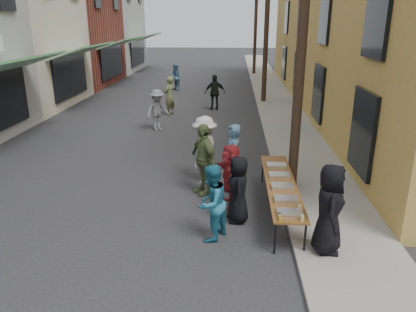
# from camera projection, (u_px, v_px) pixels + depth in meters

# --- Properties ---
(ground) EXTENTS (120.00, 120.00, 0.00)m
(ground) POSITION_uv_depth(u_px,v_px,m) (107.00, 237.00, 8.68)
(ground) COLOR #28282B
(ground) RESTS_ON ground
(sidewalk) EXTENTS (2.20, 60.00, 0.10)m
(sidewalk) POSITION_uv_depth(u_px,v_px,m) (276.00, 102.00, 22.54)
(sidewalk) COLOR gray
(sidewalk) RESTS_ON ground
(storefront_row) EXTENTS (8.00, 37.00, 9.00)m
(storefront_row) POSITION_uv_depth(u_px,v_px,m) (3.00, 25.00, 22.09)
(storefront_row) COLOR maroon
(storefront_row) RESTS_ON ground
(building_ochre) EXTENTS (10.00, 28.00, 10.00)m
(building_ochre) POSITION_uv_depth(u_px,v_px,m) (410.00, 6.00, 19.63)
(building_ochre) COLOR #A9963C
(building_ochre) RESTS_ON ground
(utility_pole_near) EXTENTS (0.26, 0.26, 9.00)m
(utility_pole_near) POSITION_uv_depth(u_px,v_px,m) (304.00, 16.00, 9.81)
(utility_pole_near) COLOR #2D2116
(utility_pole_near) RESTS_ON ground
(utility_pole_mid) EXTENTS (0.26, 0.26, 9.00)m
(utility_pole_mid) POSITION_uv_depth(u_px,v_px,m) (267.00, 17.00, 21.15)
(utility_pole_mid) COLOR #2D2116
(utility_pole_mid) RESTS_ON ground
(utility_pole_far) EXTENTS (0.26, 0.26, 9.00)m
(utility_pole_far) POSITION_uv_depth(u_px,v_px,m) (256.00, 18.00, 32.49)
(utility_pole_far) COLOR #2D2116
(utility_pole_far) RESTS_ON ground
(serving_table) EXTENTS (0.70, 4.00, 0.75)m
(serving_table) POSITION_uv_depth(u_px,v_px,m) (281.00, 184.00, 9.59)
(serving_table) COLOR brown
(serving_table) RESTS_ON ground
(catering_tray_sausage) EXTENTS (0.50, 0.33, 0.08)m
(catering_tray_sausage) POSITION_uv_depth(u_px,v_px,m) (290.00, 213.00, 8.01)
(catering_tray_sausage) COLOR maroon
(catering_tray_sausage) RESTS_ON serving_table
(catering_tray_foil_b) EXTENTS (0.50, 0.33, 0.08)m
(catering_tray_foil_b) POSITION_uv_depth(u_px,v_px,m) (286.00, 199.00, 8.62)
(catering_tray_foil_b) COLOR #B2B2B7
(catering_tray_foil_b) RESTS_ON serving_table
(catering_tray_buns) EXTENTS (0.50, 0.33, 0.08)m
(catering_tray_buns) POSITION_uv_depth(u_px,v_px,m) (282.00, 186.00, 9.28)
(catering_tray_buns) COLOR tan
(catering_tray_buns) RESTS_ON serving_table
(catering_tray_foil_d) EXTENTS (0.50, 0.33, 0.08)m
(catering_tray_foil_d) POSITION_uv_depth(u_px,v_px,m) (279.00, 175.00, 9.94)
(catering_tray_foil_d) COLOR #B2B2B7
(catering_tray_foil_d) RESTS_ON serving_table
(catering_tray_buns_end) EXTENTS (0.50, 0.33, 0.08)m
(catering_tray_buns_end) POSITION_uv_depth(u_px,v_px,m) (276.00, 165.00, 10.61)
(catering_tray_buns_end) COLOR tan
(catering_tray_buns_end) RESTS_ON serving_table
(condiment_jar_a) EXTENTS (0.07, 0.07, 0.08)m
(condiment_jar_a) POSITION_uv_depth(u_px,v_px,m) (280.00, 220.00, 7.74)
(condiment_jar_a) COLOR #A57F26
(condiment_jar_a) RESTS_ON serving_table
(condiment_jar_b) EXTENTS (0.07, 0.07, 0.08)m
(condiment_jar_b) POSITION_uv_depth(u_px,v_px,m) (280.00, 217.00, 7.83)
(condiment_jar_b) COLOR #A57F26
(condiment_jar_b) RESTS_ON serving_table
(condiment_jar_c) EXTENTS (0.07, 0.07, 0.08)m
(condiment_jar_c) POSITION_uv_depth(u_px,v_px,m) (279.00, 215.00, 7.93)
(condiment_jar_c) COLOR #A57F26
(condiment_jar_c) RESTS_ON serving_table
(cup_stack) EXTENTS (0.08, 0.08, 0.12)m
(cup_stack) POSITION_uv_depth(u_px,v_px,m) (302.00, 218.00, 7.75)
(cup_stack) COLOR tan
(cup_stack) RESTS_ON serving_table
(guest_front_a) EXTENTS (0.56, 0.80, 1.57)m
(guest_front_a) POSITION_uv_depth(u_px,v_px,m) (238.00, 189.00, 9.13)
(guest_front_a) COLOR black
(guest_front_a) RESTS_ON ground
(guest_front_b) EXTENTS (0.61, 0.78, 1.89)m
(guest_front_b) POSITION_uv_depth(u_px,v_px,m) (232.00, 160.00, 10.58)
(guest_front_b) COLOR #446783
(guest_front_b) RESTS_ON ground
(guest_front_c) EXTENTS (0.93, 1.00, 1.65)m
(guest_front_c) POSITION_uv_depth(u_px,v_px,m) (211.00, 203.00, 8.36)
(guest_front_c) COLOR #216E8A
(guest_front_c) RESTS_ON ground
(guest_front_d) EXTENTS (1.00, 1.38, 1.92)m
(guest_front_d) POSITION_uv_depth(u_px,v_px,m) (205.00, 150.00, 11.31)
(guest_front_d) COLOR silver
(guest_front_d) RESTS_ON ground
(guest_front_e) EXTENTS (1.01, 1.19, 1.91)m
(guest_front_e) POSITION_uv_depth(u_px,v_px,m) (203.00, 159.00, 10.57)
(guest_front_e) COLOR #5D6D3F
(guest_front_e) RESTS_ON ground
(guest_queue_back) EXTENTS (0.75, 1.53, 1.59)m
(guest_queue_back) POSITION_uv_depth(u_px,v_px,m) (230.00, 175.00, 9.94)
(guest_queue_back) COLOR maroon
(guest_queue_back) RESTS_ON ground
(server) EXTENTS (0.67, 0.94, 1.80)m
(server) POSITION_uv_depth(u_px,v_px,m) (329.00, 209.00, 7.72)
(server) COLOR black
(server) RESTS_ON sidewalk
(passerby_left) EXTENTS (1.21, 1.24, 1.70)m
(passerby_left) POSITION_uv_depth(u_px,v_px,m) (157.00, 110.00, 16.76)
(passerby_left) COLOR slate
(passerby_left) RESTS_ON ground
(passerby_mid) EXTENTS (1.12, 0.66, 1.79)m
(passerby_mid) POSITION_uv_depth(u_px,v_px,m) (215.00, 92.00, 20.49)
(passerby_mid) COLOR black
(passerby_mid) RESTS_ON ground
(passerby_right) EXTENTS (0.68, 0.80, 1.85)m
(passerby_right) POSITION_uv_depth(u_px,v_px,m) (169.00, 96.00, 19.40)
(passerby_right) COLOR #626C3E
(passerby_right) RESTS_ON ground
(passerby_far) EXTENTS (1.04, 1.05, 1.71)m
(passerby_far) POSITION_uv_depth(u_px,v_px,m) (176.00, 77.00, 26.04)
(passerby_far) COLOR teal
(passerby_far) RESTS_ON ground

